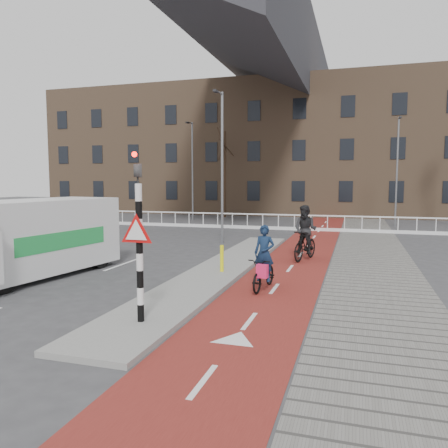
# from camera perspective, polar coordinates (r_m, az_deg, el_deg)

# --- Properties ---
(ground) EXTENTS (120.00, 120.00, 0.00)m
(ground) POSITION_cam_1_polar(r_m,az_deg,el_deg) (11.09, -3.09, -10.33)
(ground) COLOR #38383A
(ground) RESTS_ON ground
(bike_lane) EXTENTS (2.50, 60.00, 0.01)m
(bike_lane) POSITION_cam_1_polar(r_m,az_deg,el_deg) (20.36, 10.66, -3.06)
(bike_lane) COLOR maroon
(bike_lane) RESTS_ON ground
(sidewalk) EXTENTS (3.00, 60.00, 0.01)m
(sidewalk) POSITION_cam_1_polar(r_m,az_deg,el_deg) (20.25, 18.57, -3.30)
(sidewalk) COLOR slate
(sidewalk) RESTS_ON ground
(curb_island) EXTENTS (1.80, 16.00, 0.12)m
(curb_island) POSITION_cam_1_polar(r_m,az_deg,el_deg) (14.98, -0.35, -5.88)
(curb_island) COLOR gray
(curb_island) RESTS_ON ground
(traffic_signal) EXTENTS (0.80, 0.80, 3.68)m
(traffic_signal) POSITION_cam_1_polar(r_m,az_deg,el_deg) (9.12, -11.07, -1.15)
(traffic_signal) COLOR black
(traffic_signal) RESTS_ON curb_island
(bollard) EXTENTS (0.12, 0.12, 0.86)m
(bollard) POSITION_cam_1_polar(r_m,az_deg,el_deg) (14.18, -0.28, -4.51)
(bollard) COLOR yellow
(bollard) RESTS_ON curb_island
(cyclist_near) EXTENTS (0.79, 1.79, 1.82)m
(cyclist_near) POSITION_cam_1_polar(r_m,az_deg,el_deg) (12.33, 5.26, -5.75)
(cyclist_near) COLOR black
(cyclist_near) RESTS_ON bike_lane
(cyclist_far) EXTENTS (1.10, 2.07, 2.12)m
(cyclist_far) POSITION_cam_1_polar(r_m,az_deg,el_deg) (17.03, 10.57, -1.76)
(cyclist_far) COLOR black
(cyclist_far) RESTS_ON bike_lane
(van) EXTENTS (3.04, 5.96, 2.45)m
(van) POSITION_cam_1_polar(r_m,az_deg,el_deg) (15.16, -23.66, -1.50)
(van) COLOR silver
(van) RESTS_ON ground
(railing) EXTENTS (28.00, 0.10, 0.99)m
(railing) POSITION_cam_1_polar(r_m,az_deg,el_deg) (28.50, -0.84, 0.12)
(railing) COLOR silver
(railing) RESTS_ON ground
(townhouse_row) EXTENTS (46.00, 10.00, 15.90)m
(townhouse_row) POSITION_cam_1_polar(r_m,az_deg,el_deg) (42.80, 8.06, 11.98)
(townhouse_row) COLOR #7F6047
(townhouse_row) RESTS_ON ground
(tree_mid) EXTENTS (0.27, 0.27, 7.18)m
(tree_mid) POSITION_cam_1_polar(r_m,az_deg,el_deg) (36.93, 0.08, 6.49)
(tree_mid) COLOR black
(tree_mid) RESTS_ON ground
(streetlight_near) EXTENTS (0.12, 0.12, 7.25)m
(streetlight_near) POSITION_cam_1_polar(r_m,az_deg,el_deg) (21.20, -0.24, 7.20)
(streetlight_near) COLOR slate
(streetlight_near) RESTS_ON ground
(streetlight_left) EXTENTS (0.12, 0.12, 7.50)m
(streetlight_left) POSITION_cam_1_polar(r_m,az_deg,el_deg) (33.90, -4.14, 6.82)
(streetlight_left) COLOR slate
(streetlight_left) RESTS_ON ground
(streetlight_right) EXTENTS (0.12, 0.12, 7.25)m
(streetlight_right) POSITION_cam_1_polar(r_m,az_deg,el_deg) (31.52, 21.65, 6.29)
(streetlight_right) COLOR slate
(streetlight_right) RESTS_ON ground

